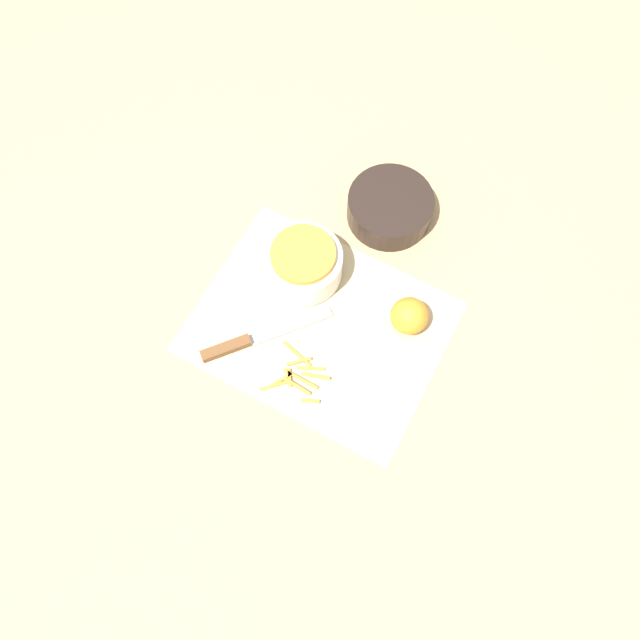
% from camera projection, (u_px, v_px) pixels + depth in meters
% --- Properties ---
extents(ground_plane, '(4.00, 4.00, 0.00)m').
position_uv_depth(ground_plane, '(320.00, 327.00, 1.18)').
color(ground_plane, tan).
extents(cutting_board, '(0.46, 0.36, 0.01)m').
position_uv_depth(cutting_board, '(320.00, 327.00, 1.17)').
color(cutting_board, '#CCB284').
rests_on(cutting_board, ground_plane).
extents(bowl_speckled, '(0.15, 0.15, 0.08)m').
position_uv_depth(bowl_speckled, '(303.00, 263.00, 1.17)').
color(bowl_speckled, silver).
rests_on(bowl_speckled, cutting_board).
extents(bowl_dark, '(0.17, 0.17, 0.06)m').
position_uv_depth(bowl_dark, '(390.00, 208.00, 1.24)').
color(bowl_dark, black).
rests_on(bowl_dark, ground_plane).
extents(knife, '(0.18, 0.21, 0.02)m').
position_uv_depth(knife, '(243.00, 342.00, 1.15)').
color(knife, brown).
rests_on(knife, cutting_board).
extents(orange_left, '(0.07, 0.07, 0.07)m').
position_uv_depth(orange_left, '(409.00, 316.00, 1.14)').
color(orange_left, orange).
rests_on(orange_left, cutting_board).
extents(peel_pile, '(0.11, 0.10, 0.01)m').
position_uv_depth(peel_pile, '(297.00, 375.00, 1.13)').
color(peel_pile, orange).
rests_on(peel_pile, cutting_board).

